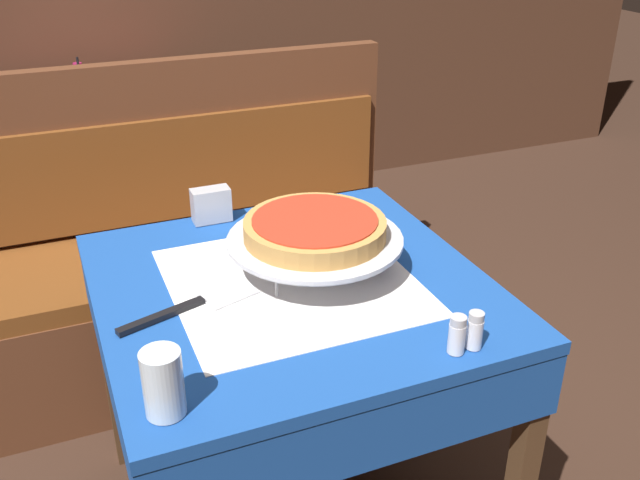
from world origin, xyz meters
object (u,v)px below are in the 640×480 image
at_px(pizza_pan_stand, 315,241).
at_px(pepper_shaker, 475,330).
at_px(condiment_caddy, 82,90).
at_px(deep_dish_pizza, 315,228).
at_px(salt_shaker, 457,335).
at_px(dining_table_rear, 101,125).
at_px(booth_bench, 178,283).
at_px(napkin_holder, 211,205).
at_px(dining_table_front, 292,321).
at_px(pizza_server, 194,304).
at_px(water_glass_near, 163,383).

distance_m(pizza_pan_stand, pepper_shaker, 0.43).
relative_size(pepper_shaker, condiment_caddy, 0.45).
distance_m(deep_dish_pizza, salt_shaker, 0.42).
xyz_separation_m(dining_table_rear, booth_bench, (0.11, -0.86, -0.32)).
distance_m(deep_dish_pizza, napkin_holder, 0.40).
bearing_deg(dining_table_front, pepper_shaker, -57.39).
distance_m(booth_bench, pizza_server, 0.95).
bearing_deg(water_glass_near, pizza_pan_stand, 40.39).
relative_size(napkin_holder, condiment_caddy, 0.58).
xyz_separation_m(water_glass_near, pepper_shaker, (0.59, -0.04, -0.02)).
distance_m(napkin_holder, condiment_caddy, 1.36).
height_order(pizza_pan_stand, salt_shaker, pizza_pan_stand).
bearing_deg(deep_dish_pizza, salt_shaker, -71.31).
bearing_deg(booth_bench, pepper_shaker, -73.54).
height_order(dining_table_rear, pizza_server, pizza_server).
height_order(pizza_server, water_glass_near, water_glass_near).
height_order(pizza_server, pepper_shaker, pepper_shaker).
xyz_separation_m(dining_table_front, pepper_shaker, (0.24, -0.37, 0.14)).
bearing_deg(pepper_shaker, dining_table_rear, 102.61).
xyz_separation_m(dining_table_front, pizza_pan_stand, (0.06, 0.02, 0.19)).
bearing_deg(pizza_server, condiment_caddy, 91.60).
xyz_separation_m(deep_dish_pizza, pepper_shaker, (0.17, -0.39, -0.07)).
xyz_separation_m(dining_table_rear, water_glass_near, (-0.13, -2.02, 0.16)).
bearing_deg(water_glass_near, booth_bench, 78.66).
relative_size(dining_table_front, salt_shaker, 10.83).
height_order(salt_shaker, condiment_caddy, condiment_caddy).
bearing_deg(water_glass_near, pepper_shaker, -3.66).
xyz_separation_m(dining_table_front, napkin_holder, (-0.08, 0.38, 0.15)).
xyz_separation_m(booth_bench, napkin_holder, (0.03, -0.44, 0.47)).
distance_m(pizza_pan_stand, water_glass_near, 0.54).
relative_size(deep_dish_pizza, condiment_caddy, 1.84).
bearing_deg(dining_table_rear, condiment_caddy, 139.29).
relative_size(deep_dish_pizza, water_glass_near, 2.62).
distance_m(water_glass_near, pepper_shaker, 0.59).
height_order(salt_shaker, pepper_shaker, same).
relative_size(booth_bench, condiment_caddy, 9.45).
height_order(dining_table_rear, deep_dish_pizza, deep_dish_pizza).
bearing_deg(dining_table_front, booth_bench, 98.04).
distance_m(deep_dish_pizza, water_glass_near, 0.55).
xyz_separation_m(pepper_shaker, napkin_holder, (-0.32, 0.75, 0.01)).
xyz_separation_m(dining_table_front, pizza_server, (-0.23, -0.02, 0.11)).
height_order(pizza_pan_stand, condiment_caddy, condiment_caddy).
distance_m(dining_table_rear, napkin_holder, 1.32).
distance_m(booth_bench, napkin_holder, 0.65).
bearing_deg(pepper_shaker, deep_dish_pizza, 113.78).
height_order(water_glass_near, salt_shaker, water_glass_near).
distance_m(dining_table_rear, condiment_caddy, 0.16).
bearing_deg(water_glass_near, dining_table_front, 43.60).
xyz_separation_m(booth_bench, pizza_pan_stand, (0.18, -0.81, 0.51)).
distance_m(pizza_server, condiment_caddy, 1.75).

